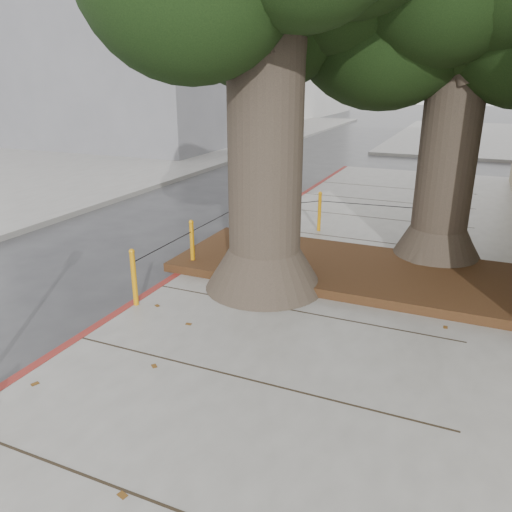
# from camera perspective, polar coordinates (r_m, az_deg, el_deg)

# --- Properties ---
(ground) EXTENTS (140.00, 140.00, 0.00)m
(ground) POSITION_cam_1_polar(r_m,az_deg,el_deg) (6.51, -5.92, -13.76)
(ground) COLOR #28282B
(ground) RESTS_ON ground
(sidewalk_opposite) EXTENTS (14.00, 60.00, 0.15)m
(sidewalk_opposite) POSITION_cam_1_polar(r_m,az_deg,el_deg) (22.55, -25.30, 8.96)
(sidewalk_opposite) COLOR slate
(sidewalk_opposite) RESTS_ON ground
(curb_red) EXTENTS (0.14, 26.00, 0.16)m
(curb_red) POSITION_cam_1_polar(r_m,az_deg,el_deg) (9.30, -9.25, -2.66)
(curb_red) COLOR maroon
(curb_red) RESTS_ON ground
(planter_bed) EXTENTS (6.40, 2.60, 0.16)m
(planter_bed) POSITION_cam_1_polar(r_m,az_deg,el_deg) (9.40, 10.58, -1.48)
(planter_bed) COLOR black
(planter_bed) RESTS_ON sidewalk_main
(building_far_grey) EXTENTS (12.00, 16.00, 12.00)m
(building_far_grey) POSITION_cam_1_polar(r_m,az_deg,el_deg) (32.14, -11.10, 23.75)
(building_far_grey) COLOR slate
(building_far_grey) RESTS_ON ground
(building_far_white) EXTENTS (12.00, 18.00, 15.00)m
(building_far_white) POSITION_cam_1_polar(r_m,az_deg,el_deg) (53.61, 1.93, 23.95)
(building_far_white) COLOR silver
(building_far_white) RESTS_ON ground
(bollard_ring) EXTENTS (3.79, 5.39, 0.95)m
(bollard_ring) POSITION_cam_1_polar(r_m,az_deg,el_deg) (10.18, 1.65, 3.10)
(bollard_ring) COLOR orange
(bollard_ring) RESTS_ON sidewalk_main
(car_dark) EXTENTS (1.99, 4.76, 1.37)m
(car_dark) POSITION_cam_1_polar(r_m,az_deg,el_deg) (27.97, -10.74, 13.50)
(car_dark) COLOR black
(car_dark) RESTS_ON ground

